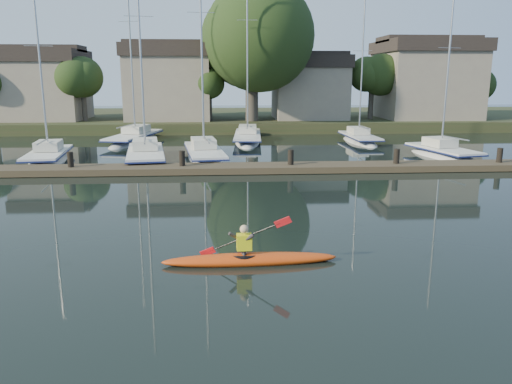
{
  "coord_description": "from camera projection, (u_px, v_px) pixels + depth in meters",
  "views": [
    {
      "loc": [
        -0.67,
        -13.22,
        5.15
      ],
      "look_at": [
        0.41,
        3.79,
        1.2
      ],
      "focal_mm": 35.0,
      "sensor_mm": 36.0,
      "label": 1
    }
  ],
  "objects": [
    {
      "name": "shore",
      "position": [
        245.0,
        95.0,
        52.6
      ],
      "size": [
        90.0,
        25.25,
        12.75
      ],
      "color": "#25341A",
      "rests_on": "ground"
    },
    {
      "name": "ground",
      "position": [
        250.0,
        264.0,
        14.05
      ],
      "size": [
        160.0,
        160.0,
        0.0
      ],
      "primitive_type": "plane",
      "color": "black",
      "rests_on": "ground"
    },
    {
      "name": "kayak",
      "position": [
        249.0,
        257.0,
        14.04
      ],
      "size": [
        4.99,
        0.98,
        1.59
      ],
      "rotation": [
        0.0,
        0.0,
        0.03
      ],
      "color": "#D04F10",
      "rests_on": "ground"
    },
    {
      "name": "sailboat_4",
      "position": [
        442.0,
        160.0,
        32.82
      ],
      "size": [
        3.56,
        7.41,
        12.12
      ],
      "rotation": [
        0.0,
        0.0,
        0.21
      ],
      "color": "silver",
      "rests_on": "ground"
    },
    {
      "name": "sailboat_0",
      "position": [
        49.0,
        164.0,
        31.15
      ],
      "size": [
        3.14,
        7.87,
        12.15
      ],
      "rotation": [
        0.0,
        0.0,
        0.13
      ],
      "color": "silver",
      "rests_on": "ground"
    },
    {
      "name": "sailboat_7",
      "position": [
        359.0,
        144.0,
        40.4
      ],
      "size": [
        2.21,
        7.73,
        12.38
      ],
      "rotation": [
        0.0,
        0.0,
        0.02
      ],
      "color": "silver",
      "rests_on": "ground"
    },
    {
      "name": "sailboat_2",
      "position": [
        205.0,
        161.0,
        32.23
      ],
      "size": [
        3.4,
        9.54,
        15.44
      ],
      "rotation": [
        0.0,
        0.0,
        0.13
      ],
      "color": "silver",
      "rests_on": "ground"
    },
    {
      "name": "dock",
      "position": [
        237.0,
        168.0,
        27.62
      ],
      "size": [
        34.0,
        2.0,
        1.8
      ],
      "color": "#433726",
      "rests_on": "ground"
    },
    {
      "name": "sailboat_5",
      "position": [
        135.0,
        144.0,
        40.38
      ],
      "size": [
        4.15,
        9.94,
        16.03
      ],
      "rotation": [
        0.0,
        0.0,
        -0.2
      ],
      "color": "silver",
      "rests_on": "ground"
    },
    {
      "name": "sailboat_1",
      "position": [
        146.0,
        164.0,
        31.4
      ],
      "size": [
        3.58,
        9.39,
        14.97
      ],
      "rotation": [
        0.0,
        0.0,
        0.15
      ],
      "color": "silver",
      "rests_on": "ground"
    },
    {
      "name": "sailboat_6",
      "position": [
        248.0,
        143.0,
        40.91
      ],
      "size": [
        2.73,
        10.32,
        16.24
      ],
      "rotation": [
        0.0,
        0.0,
        -0.06
      ],
      "color": "silver",
      "rests_on": "ground"
    }
  ]
}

